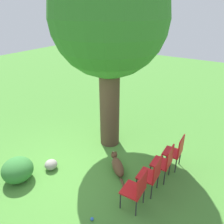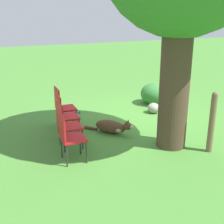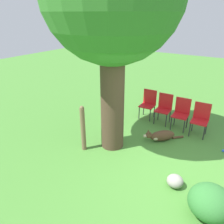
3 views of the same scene
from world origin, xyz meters
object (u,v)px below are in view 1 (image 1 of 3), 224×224
(oak_tree, at_px, (109,21))
(dog, at_px, (117,165))
(tennis_ball, at_px, (92,219))
(red_chair_3, at_px, (176,150))
(red_chair_2, at_px, (165,161))
(fence_post, at_px, (104,114))
(red_chair_1, at_px, (152,174))
(red_chair_0, at_px, (137,188))

(oak_tree, distance_m, dog, 3.61)
(tennis_ball, bearing_deg, red_chair_3, 71.37)
(oak_tree, bearing_deg, red_chair_2, -17.46)
(fence_post, height_order, red_chair_1, fence_post)
(fence_post, distance_m, tennis_ball, 3.55)
(dog, distance_m, red_chair_2, 1.22)
(oak_tree, xyz_separation_m, red_chair_3, (2.07, -0.06, -2.98))
(fence_post, xyz_separation_m, red_chair_3, (2.63, -0.56, -0.08))
(oak_tree, distance_m, red_chair_2, 3.64)
(red_chair_1, distance_m, red_chair_3, 1.14)
(red_chair_0, bearing_deg, fence_post, -45.28)
(dog, height_order, red_chair_3, red_chair_3)
(red_chair_0, distance_m, tennis_ball, 1.07)
(red_chair_0, relative_size, tennis_ball, 13.69)
(red_chair_0, bearing_deg, oak_tree, -45.73)
(oak_tree, distance_m, fence_post, 3.00)
(red_chair_0, bearing_deg, red_chair_2, -100.12)
(red_chair_1, height_order, tennis_ball, red_chair_1)
(dog, distance_m, fence_post, 2.12)
(red_chair_0, xyz_separation_m, red_chair_3, (0.25, 1.69, 0.00))
(red_chair_3, distance_m, tennis_ball, 2.63)
(red_chair_0, relative_size, red_chair_1, 1.00)
(red_chair_1, distance_m, red_chair_2, 0.57)
(dog, bearing_deg, red_chair_0, -175.59)
(red_chair_1, bearing_deg, tennis_ball, 61.58)
(tennis_ball, bearing_deg, oak_tree, 116.35)
(red_chair_2, bearing_deg, oak_tree, -19.29)
(fence_post, bearing_deg, tennis_ball, -59.12)
(red_chair_1, xyz_separation_m, red_chair_3, (0.16, 1.13, 0.00))
(dog, relative_size, fence_post, 0.75)
(fence_post, relative_size, red_chair_3, 1.29)
(red_chair_1, relative_size, red_chair_3, 1.00)
(oak_tree, bearing_deg, fence_post, 138.07)
(dog, bearing_deg, oak_tree, -4.04)
(dog, relative_size, red_chair_3, 0.96)
(fence_post, height_order, tennis_ball, fence_post)
(tennis_ball, bearing_deg, red_chair_2, 68.47)
(red_chair_0, height_order, red_chair_1, same)
(red_chair_0, distance_m, red_chair_3, 1.71)
(red_chair_0, distance_m, red_chair_1, 0.57)
(oak_tree, xyz_separation_m, red_chair_1, (1.90, -1.19, -2.98))
(red_chair_1, bearing_deg, dog, -13.27)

